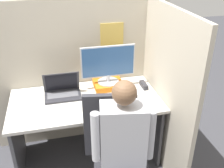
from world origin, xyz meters
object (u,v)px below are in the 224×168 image
object	(u,v)px
paper_box	(108,84)
carrot_toy	(110,109)
laptop	(62,92)
monitor	(108,64)
person	(127,152)
office_chair	(117,158)
stapler	(144,85)

from	to	relation	value
paper_box	carrot_toy	distance (m)	0.48
laptop	carrot_toy	distance (m)	0.57
monitor	person	size ratio (longest dim) A/B	0.43
monitor	person	world-z (taller)	person
laptop	office_chair	bearing A→B (deg)	-65.06
paper_box	monitor	distance (m)	0.24
monitor	paper_box	bearing A→B (deg)	-90.00
paper_box	laptop	size ratio (longest dim) A/B	0.85
laptop	office_chair	size ratio (longest dim) A/B	0.34
carrot_toy	person	bearing A→B (deg)	-90.80
stapler	person	world-z (taller)	person
monitor	carrot_toy	xyz separation A→B (m)	(-0.09, -0.47, -0.26)
paper_box	stapler	size ratio (longest dim) A/B	1.95
carrot_toy	laptop	bearing A→B (deg)	136.55
laptop	carrot_toy	size ratio (longest dim) A/B	3.01
office_chair	person	xyz separation A→B (m)	(0.03, -0.17, 0.21)
stapler	carrot_toy	size ratio (longest dim) A/B	1.30
stapler	person	distance (m)	1.07
paper_box	office_chair	distance (m)	0.92
carrot_toy	person	size ratio (longest dim) A/B	0.09
laptop	stapler	size ratio (longest dim) A/B	2.31
person	laptop	bearing A→B (deg)	112.46
paper_box	stapler	world-z (taller)	paper_box
stapler	monitor	bearing A→B (deg)	165.40
monitor	stapler	size ratio (longest dim) A/B	3.62
office_chair	person	world-z (taller)	person
paper_box	person	bearing A→B (deg)	-95.27
stapler	carrot_toy	bearing A→B (deg)	-141.28
paper_box	laptop	bearing A→B (deg)	-171.03
carrot_toy	monitor	bearing A→B (deg)	79.31
monitor	person	xyz separation A→B (m)	(-0.10, -1.06, -0.26)
carrot_toy	paper_box	bearing A→B (deg)	79.25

